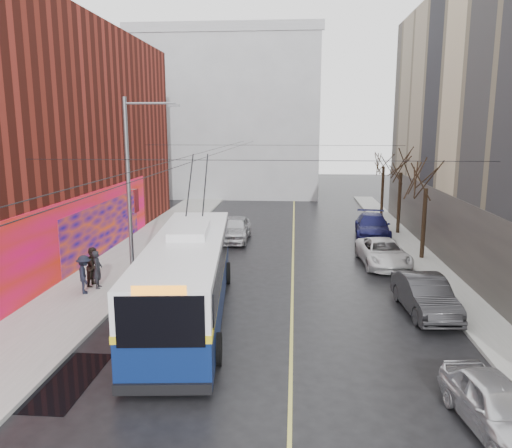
{
  "coord_description": "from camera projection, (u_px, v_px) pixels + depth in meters",
  "views": [
    {
      "loc": [
        1.53,
        -12.9,
        7.64
      ],
      "look_at": [
        -0.32,
        10.92,
        2.98
      ],
      "focal_mm": 35.0,
      "sensor_mm": 36.0,
      "label": 1
    }
  ],
  "objects": [
    {
      "name": "lane_line",
      "position": [
        293.0,
        266.0,
        27.79
      ],
      "size": [
        0.12,
        50.0,
        0.01
      ],
      "primitive_type": "cube",
      "color": "#BFB74C",
      "rests_on": "ground"
    },
    {
      "name": "pedestrian_a",
      "position": [
        98.0,
        269.0,
        23.45
      ],
      "size": [
        0.56,
        0.74,
        1.81
      ],
      "primitive_type": "imported",
      "rotation": [
        0.0,
        0.0,
        1.78
      ],
      "color": "black",
      "rests_on": "sidewalk_left"
    },
    {
      "name": "ground",
      "position": [
        238.0,
        400.0,
        14.2
      ],
      "size": [
        140.0,
        140.0,
        0.0
      ],
      "primitive_type": "plane",
      "color": "black",
      "rests_on": "ground"
    },
    {
      "name": "parked_car_d",
      "position": [
        372.0,
        226.0,
        34.84
      ],
      "size": [
        2.77,
        5.82,
        1.64
      ],
      "primitive_type": "imported",
      "rotation": [
        0.0,
        0.0,
        -0.09
      ],
      "color": "#16174E",
      "rests_on": "ground"
    },
    {
      "name": "catenary_wires",
      "position": [
        222.0,
        153.0,
        27.65
      ],
      "size": [
        18.0,
        60.0,
        0.22
      ],
      "color": "black"
    },
    {
      "name": "building_far",
      "position": [
        230.0,
        115.0,
        56.96
      ],
      "size": [
        20.5,
        12.1,
        18.0
      ],
      "color": "gray",
      "rests_on": "ground"
    },
    {
      "name": "parked_car_b",
      "position": [
        425.0,
        295.0,
        20.66
      ],
      "size": [
        2.01,
        4.85,
        1.56
      ],
      "primitive_type": "imported",
      "rotation": [
        0.0,
        0.0,
        0.08
      ],
      "color": "#29292C",
      "rests_on": "ground"
    },
    {
      "name": "sidewalk_left",
      "position": [
        114.0,
        272.0,
        26.54
      ],
      "size": [
        4.0,
        60.0,
        0.15
      ],
      "primitive_type": "cube",
      "color": "gray",
      "rests_on": "ground"
    },
    {
      "name": "tree_far",
      "position": [
        384.0,
        157.0,
        41.89
      ],
      "size": [
        3.2,
        3.2,
        6.57
      ],
      "color": "black",
      "rests_on": "ground"
    },
    {
      "name": "tree_near",
      "position": [
        427.0,
        175.0,
        28.22
      ],
      "size": [
        3.2,
        3.2,
        6.4
      ],
      "color": "black",
      "rests_on": "ground"
    },
    {
      "name": "trolleybus",
      "position": [
        188.0,
        275.0,
        20.18
      ],
      "size": [
        4.08,
        13.4,
        6.27
      ],
      "rotation": [
        0.0,
        0.0,
        0.1
      ],
      "color": "#091948",
      "rests_on": "ground"
    },
    {
      "name": "following_car",
      "position": [
        235.0,
        229.0,
        33.88
      ],
      "size": [
        2.04,
        4.95,
        1.68
      ],
      "primitive_type": "imported",
      "rotation": [
        0.0,
        0.0,
        -0.01
      ],
      "color": "#AAABAF",
      "rests_on": "ground"
    },
    {
      "name": "tree_mid",
      "position": [
        401.0,
        162.0,
        35.02
      ],
      "size": [
        3.2,
        3.2,
        6.68
      ],
      "color": "black",
      "rests_on": "ground"
    },
    {
      "name": "pedestrian_c",
      "position": [
        84.0,
        274.0,
        22.7
      ],
      "size": [
        1.1,
        1.32,
        1.78
      ],
      "primitive_type": "imported",
      "rotation": [
        0.0,
        0.0,
        2.02
      ],
      "color": "black",
      "rests_on": "sidewalk_left"
    },
    {
      "name": "pigeons_flying",
      "position": [
        196.0,
        142.0,
        23.41
      ],
      "size": [
        2.6,
        2.6,
        1.95
      ],
      "color": "slate"
    },
    {
      "name": "puddle",
      "position": [
        60.0,
        381.0,
        15.27
      ],
      "size": [
        2.0,
        3.78,
        0.01
      ],
      "primitive_type": "cube",
      "color": "black",
      "rests_on": "ground"
    },
    {
      "name": "parked_car_c",
      "position": [
        383.0,
        253.0,
        27.91
      ],
      "size": [
        2.7,
        5.33,
        1.44
      ],
      "primitive_type": "imported",
      "rotation": [
        0.0,
        0.0,
        0.06
      ],
      "color": "silver",
      "rests_on": "ground"
    },
    {
      "name": "sidewalk_right",
      "position": [
        441.0,
        279.0,
        25.24
      ],
      "size": [
        2.0,
        60.0,
        0.15
      ],
      "primitive_type": "cube",
      "color": "gray",
      "rests_on": "ground"
    },
    {
      "name": "parked_car_a",
      "position": [
        496.0,
        406.0,
        12.66
      ],
      "size": [
        2.17,
        4.21,
        1.37
      ],
      "primitive_type": "imported",
      "rotation": [
        0.0,
        0.0,
        0.14
      ],
      "color": "silver",
      "rests_on": "ground"
    },
    {
      "name": "pedestrian_b",
      "position": [
        94.0,
        266.0,
        23.82
      ],
      "size": [
        0.84,
        1.01,
        1.88
      ],
      "primitive_type": "imported",
      "rotation": [
        0.0,
        0.0,
        1.43
      ],
      "color": "black",
      "rests_on": "sidewalk_left"
    },
    {
      "name": "streetlight_pole",
      "position": [
        132.0,
        187.0,
        23.53
      ],
      "size": [
        2.65,
        0.6,
        9.0
      ],
      "color": "slate",
      "rests_on": "ground"
    }
  ]
}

